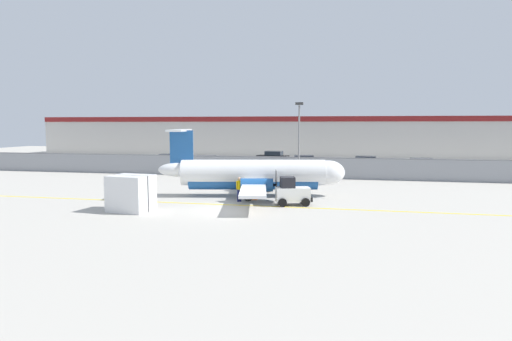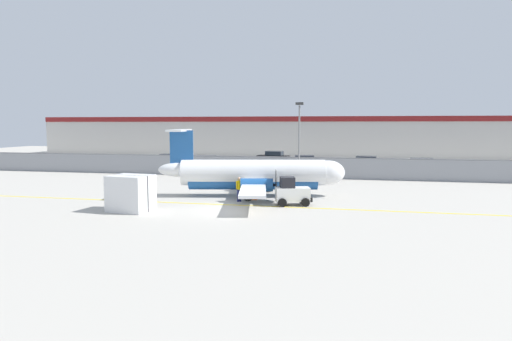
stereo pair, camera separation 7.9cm
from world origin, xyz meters
name	(u,v)px [view 2 (the right image)]	position (x,y,z in m)	size (l,w,h in m)	color
ground_plane	(233,205)	(0.00, 2.00, 0.00)	(140.00, 140.00, 0.01)	#ADA89E
perimeter_fence	(275,166)	(0.00, 18.00, 1.12)	(98.00, 0.10, 2.10)	gray
parking_lot_strip	(291,166)	(0.00, 29.50, 0.06)	(98.00, 17.00, 0.12)	#38383A
background_building	(307,137)	(0.00, 47.99, 3.26)	(91.00, 8.10, 6.50)	beige
commuter_airplane	(256,175)	(0.67, 6.02, 1.60)	(13.76, 15.99, 4.92)	white
baggage_tug	(292,192)	(3.77, 2.75, 0.86)	(2.55, 1.91, 1.88)	silver
ground_crew_worker	(239,188)	(0.04, 3.40, 0.95)	(0.47, 0.50, 1.70)	#191E4C
cargo_container	(131,193)	(-5.58, -1.32, 1.10)	(2.63, 2.29, 2.20)	silver
traffic_cone_near_left	(255,195)	(0.93, 4.31, 0.31)	(0.36, 0.36, 0.64)	orange
traffic_cone_near_right	(246,188)	(-0.45, 7.56, 0.31)	(0.36, 0.36, 0.64)	orange
parked_car_0	(171,160)	(-14.16, 25.21, 0.89)	(4.24, 2.08, 1.58)	silver
parked_car_1	(206,162)	(-9.14, 23.47, 0.89)	(4.35, 2.34, 1.58)	#19662D
parked_car_2	(274,157)	(-3.00, 33.63, 0.89)	(4.37, 2.38, 1.58)	black
parked_car_3	(303,162)	(1.86, 26.24, 0.89)	(4.36, 2.36, 1.58)	navy
parked_car_4	(367,163)	(9.08, 26.39, 0.89)	(4.34, 2.31, 1.58)	silver
parked_car_5	(421,166)	(14.60, 24.47, 0.89)	(4.23, 2.07, 1.58)	gray
apron_light_pole	(299,135)	(2.73, 14.90, 4.30)	(0.70, 0.30, 7.27)	slate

